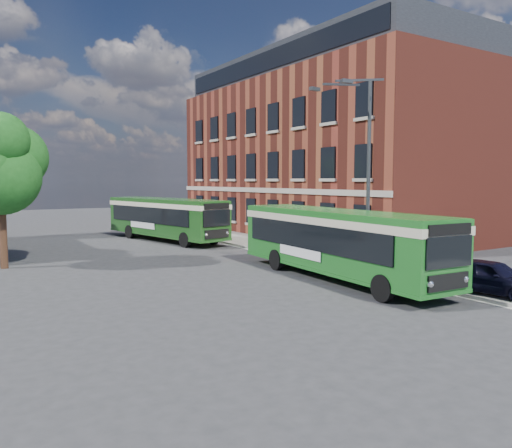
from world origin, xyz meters
TOP-DOWN VIEW (x-y plane):
  - ground at (0.00, 0.00)m, footprint 120.00×120.00m
  - pavement at (7.00, 8.00)m, footprint 6.00×48.00m
  - kerb_line at (3.95, 8.00)m, footprint 0.12×48.00m
  - brick_office at (14.00, 12.00)m, footprint 12.10×26.00m
  - street_lamp at (4.84, -2.00)m, footprint 2.96×2.38m
  - bus_stop_sign at (5.60, -4.20)m, footprint 0.35×0.08m
  - bus_front at (2.39, -2.99)m, footprint 3.27×12.21m
  - bus_rear at (1.36, 14.21)m, footprint 4.76×12.06m
  - parked_car at (4.84, -8.70)m, footprint 1.97×3.93m
  - pedestrian_a at (6.00, -5.41)m, footprint 0.64×0.46m
  - pedestrian_b at (5.91, -4.01)m, footprint 0.83×0.69m
  - tree_left at (-9.63, 7.70)m, footprint 4.46×4.24m

SIDE VIEW (x-z plane):
  - ground at x=0.00m, z-range 0.00..0.00m
  - kerb_line at x=3.95m, z-range 0.00..0.01m
  - pavement at x=7.00m, z-range 0.00..0.15m
  - parked_car at x=4.84m, z-range 0.15..1.43m
  - pedestrian_b at x=5.91m, z-range 0.15..1.69m
  - pedestrian_a at x=6.00m, z-range 0.15..1.79m
  - bus_stop_sign at x=5.60m, z-range 0.25..2.77m
  - bus_rear at x=1.36m, z-range 0.32..3.34m
  - bus_front at x=2.39m, z-range 0.32..3.34m
  - street_lamp at x=4.84m, z-range 0.29..9.29m
  - tree_left at x=-9.63m, z-range 1.34..8.88m
  - brick_office at x=14.00m, z-range -0.13..14.07m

